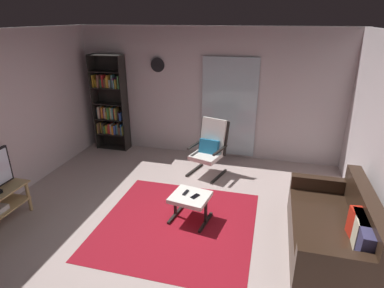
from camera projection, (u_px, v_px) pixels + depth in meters
name	position (u px, v px, depth m)	size (l,w,h in m)	color
ground_plane	(162.00, 235.00, 4.29)	(7.02, 7.02, 0.00)	#B6A19C
wall_back	(208.00, 94.00, 6.40)	(5.60, 0.06, 2.60)	beige
glass_door_panel	(229.00, 108.00, 6.33)	(1.10, 0.01, 2.00)	silver
area_rug	(177.00, 224.00, 4.52)	(2.16, 2.14, 0.01)	maroon
bookshelf_near_tv	(111.00, 105.00, 6.81)	(0.71, 0.30, 2.04)	black
leather_sofa	(336.00, 231.00, 3.89)	(0.91, 1.76, 0.82)	#302016
lounge_armchair	(210.00, 146.00, 5.83)	(0.72, 0.78, 1.02)	black
ottoman	(190.00, 200.00, 4.49)	(0.59, 0.56, 0.41)	white
tv_remote	(186.00, 193.00, 4.52)	(0.04, 0.14, 0.02)	black
cell_phone	(195.00, 196.00, 4.43)	(0.07, 0.14, 0.01)	black
wall_clock	(158.00, 65.00, 6.37)	(0.29, 0.03, 0.29)	silver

